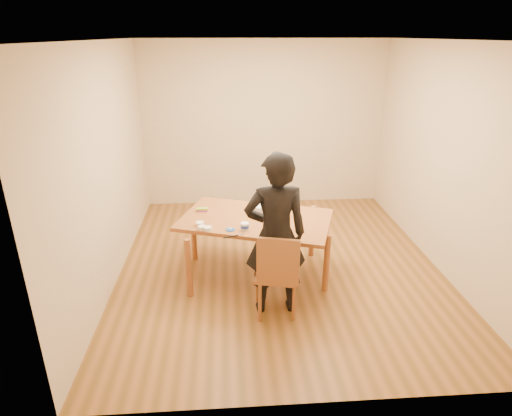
{
  "coord_description": "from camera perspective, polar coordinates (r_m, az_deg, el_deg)",
  "views": [
    {
      "loc": [
        -0.64,
        -4.8,
        2.76
      ],
      "look_at": [
        -0.31,
        -0.26,
        0.9
      ],
      "focal_mm": 30.0,
      "sensor_mm": 36.0,
      "label": 1
    }
  ],
  "objects": [
    {
      "name": "room_shell",
      "position": [
        5.37,
        2.91,
        6.98
      ],
      "size": [
        4.0,
        4.5,
        2.7
      ],
      "color": "brown",
      "rests_on": "ground"
    },
    {
      "name": "dining_table",
      "position": [
        5.03,
        -0.04,
        -1.58
      ],
      "size": [
        1.95,
        1.51,
        0.04
      ],
      "primitive_type": "cube",
      "rotation": [
        0.0,
        0.0,
        -0.32
      ],
      "color": "brown",
      "rests_on": "floor"
    },
    {
      "name": "dining_chair",
      "position": [
        4.49,
        2.6,
        -8.8
      ],
      "size": [
        0.49,
        0.49,
        0.04
      ],
      "primitive_type": "cube",
      "rotation": [
        0.0,
        0.0,
        -0.23
      ],
      "color": "brown",
      "rests_on": "floor"
    },
    {
      "name": "cake_plate",
      "position": [
        5.16,
        0.46,
        -0.55
      ],
      "size": [
        0.29,
        0.29,
        0.02
      ],
      "primitive_type": "cylinder",
      "color": "#A80B28",
      "rests_on": "dining_table"
    },
    {
      "name": "cake",
      "position": [
        5.14,
        0.46,
        -0.08
      ],
      "size": [
        0.22,
        0.22,
        0.07
      ],
      "primitive_type": "cylinder",
      "color": "white",
      "rests_on": "cake_plate"
    },
    {
      "name": "frosting_dome",
      "position": [
        5.12,
        0.46,
        0.42
      ],
      "size": [
        0.22,
        0.22,
        0.03
      ],
      "primitive_type": "ellipsoid",
      "color": "white",
      "rests_on": "cake"
    },
    {
      "name": "frosting_tub",
      "position": [
        4.72,
        -1.5,
        -2.45
      ],
      "size": [
        0.09,
        0.09,
        0.08
      ],
      "primitive_type": "cylinder",
      "color": "white",
      "rests_on": "dining_table"
    },
    {
      "name": "frosting_lid",
      "position": [
        4.73,
        -3.45,
        -2.89
      ],
      "size": [
        0.1,
        0.1,
        0.01
      ],
      "primitive_type": "cylinder",
      "color": "#184A9E",
      "rests_on": "dining_table"
    },
    {
      "name": "frosting_dollop",
      "position": [
        4.72,
        -3.45,
        -2.75
      ],
      "size": [
        0.04,
        0.04,
        0.02
      ],
      "primitive_type": "ellipsoid",
      "color": "white",
      "rests_on": "frosting_lid"
    },
    {
      "name": "ramekin_green",
      "position": [
        4.73,
        -6.45,
        -2.77
      ],
      "size": [
        0.09,
        0.09,
        0.04
      ],
      "primitive_type": "cylinder",
      "color": "white",
      "rests_on": "dining_table"
    },
    {
      "name": "ramekin_yellow",
      "position": [
        4.86,
        -7.52,
        -2.11
      ],
      "size": [
        0.09,
        0.09,
        0.04
      ],
      "primitive_type": "cylinder",
      "color": "white",
      "rests_on": "dining_table"
    },
    {
      "name": "ramekin_multi",
      "position": [
        4.77,
        -7.23,
        -2.62
      ],
      "size": [
        0.08,
        0.08,
        0.04
      ],
      "primitive_type": "cylinder",
      "color": "white",
      "rests_on": "dining_table"
    },
    {
      "name": "candy_box_pink",
      "position": [
        5.25,
        -7.15,
        -0.33
      ],
      "size": [
        0.12,
        0.06,
        0.02
      ],
      "primitive_type": "cube",
      "rotation": [
        0.0,
        0.0,
        -0.02
      ],
      "color": "#D933B1",
      "rests_on": "dining_table"
    },
    {
      "name": "candy_box_green",
      "position": [
        5.25,
        -7.21,
        -0.11
      ],
      "size": [
        0.13,
        0.07,
        0.02
      ],
      "primitive_type": "cube",
      "rotation": [
        0.0,
        0.0,
        0.02
      ],
      "color": "green",
      "rests_on": "candy_box_pink"
    },
    {
      "name": "spatula",
      "position": [
        4.57,
        -3.39,
        -3.82
      ],
      "size": [
        0.16,
        0.07,
        0.01
      ],
      "primitive_type": "cube",
      "rotation": [
        0.0,
        0.0,
        0.34
      ],
      "color": "black",
      "rests_on": "dining_table"
    },
    {
      "name": "person",
      "position": [
        4.32,
        2.63,
        -3.67
      ],
      "size": [
        0.65,
        0.44,
        1.75
      ],
      "primitive_type": "imported",
      "rotation": [
        0.0,
        0.0,
        3.18
      ],
      "color": "black",
      "rests_on": "floor"
    }
  ]
}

